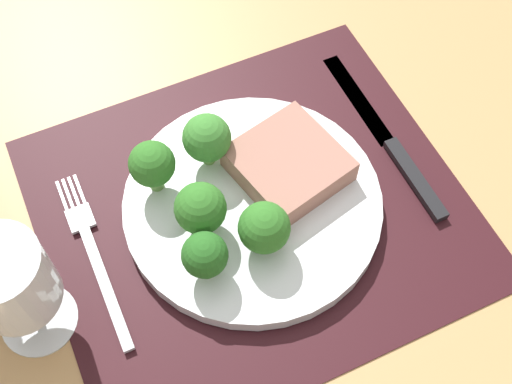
{
  "coord_description": "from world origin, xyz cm",
  "views": [
    {
      "loc": [
        -13.09,
        -29.18,
        57.35
      ],
      "look_at": [
        0.67,
        0.68,
        1.9
      ],
      "focal_mm": 47.13,
      "sensor_mm": 36.0,
      "label": 1
    }
  ],
  "objects_px": {
    "steak": "(288,164)",
    "fork": "(94,256)",
    "wine_glass": "(11,284)",
    "plate": "(253,204)",
    "knife": "(392,146)"
  },
  "relations": [
    {
      "from": "steak",
      "to": "fork",
      "type": "bearing_deg",
      "value": -179.88
    },
    {
      "from": "fork",
      "to": "wine_glass",
      "type": "relative_size",
      "value": 1.53
    },
    {
      "from": "plate",
      "to": "wine_glass",
      "type": "distance_m",
      "value": 0.23
    },
    {
      "from": "fork",
      "to": "knife",
      "type": "height_order",
      "value": "knife"
    },
    {
      "from": "plate",
      "to": "steak",
      "type": "bearing_deg",
      "value": 18.12
    },
    {
      "from": "steak",
      "to": "knife",
      "type": "bearing_deg",
      "value": -4.62
    },
    {
      "from": "steak",
      "to": "wine_glass",
      "type": "xyz_separation_m",
      "value": [
        -0.26,
        -0.04,
        0.05
      ]
    },
    {
      "from": "knife",
      "to": "wine_glass",
      "type": "relative_size",
      "value": 1.83
    },
    {
      "from": "plate",
      "to": "fork",
      "type": "height_order",
      "value": "plate"
    },
    {
      "from": "steak",
      "to": "wine_glass",
      "type": "distance_m",
      "value": 0.27
    },
    {
      "from": "steak",
      "to": "plate",
      "type": "bearing_deg",
      "value": -161.88
    },
    {
      "from": "wine_glass",
      "to": "fork",
      "type": "bearing_deg",
      "value": 30.52
    },
    {
      "from": "steak",
      "to": "fork",
      "type": "relative_size",
      "value": 0.5
    },
    {
      "from": "steak",
      "to": "wine_glass",
      "type": "bearing_deg",
      "value": -171.83
    },
    {
      "from": "knife",
      "to": "fork",
      "type": "bearing_deg",
      "value": 177.73
    }
  ]
}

